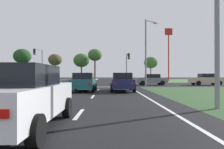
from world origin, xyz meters
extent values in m
plane|color=black|center=(0.00, 30.00, 0.00)|extent=(200.00, 200.00, 0.00)
cube|color=#476B38|center=(25.50, 54.50, 0.00)|extent=(35.00, 35.00, 0.01)
cube|color=gray|center=(0.00, 11.00, 0.07)|extent=(1.20, 22.00, 0.14)
cube|color=#ADA89E|center=(0.00, 55.00, 0.07)|extent=(1.20, 36.00, 0.14)
cube|color=silver|center=(3.50, 5.99, 0.01)|extent=(0.14, 2.00, 0.01)
cube|color=silver|center=(3.50, 11.99, 0.01)|extent=(0.14, 2.00, 0.01)
cube|color=silver|center=(3.50, 17.99, 0.01)|extent=(0.14, 2.00, 0.01)
cube|color=silver|center=(6.85, 12.00, 0.01)|extent=(0.14, 24.00, 0.01)
cube|color=silver|center=(3.80, 23.00, 0.01)|extent=(6.40, 0.50, 0.01)
cube|color=silver|center=(-6.40, 24.80, 0.01)|extent=(0.70, 2.80, 0.01)
cube|color=silver|center=(-5.25, 24.80, 0.01)|extent=(0.70, 2.80, 0.01)
cube|color=silver|center=(-4.10, 24.80, 0.01)|extent=(0.70, 2.80, 0.01)
cube|color=silver|center=(-2.95, 24.80, 0.01)|extent=(0.70, 2.80, 0.01)
cube|color=silver|center=(-1.80, 24.80, 0.01)|extent=(0.70, 2.80, 0.01)
cube|color=#161E47|center=(5.62, 16.65, 0.68)|extent=(1.78, 4.56, 0.73)
cube|color=black|center=(5.62, 16.50, 1.31)|extent=(1.56, 2.10, 0.52)
cube|color=red|center=(4.95, 14.35, 0.76)|extent=(0.20, 0.04, 0.14)
cube|color=red|center=(6.30, 14.35, 0.76)|extent=(0.20, 0.04, 0.14)
cylinder|color=black|center=(4.74, 18.11, 0.32)|extent=(0.22, 0.64, 0.64)
cylinder|color=black|center=(6.51, 18.11, 0.32)|extent=(0.22, 0.64, 0.64)
cylinder|color=black|center=(4.74, 15.19, 0.32)|extent=(0.22, 0.64, 0.64)
cylinder|color=black|center=(6.51, 15.19, 0.32)|extent=(0.22, 0.64, 0.64)
cube|color=silver|center=(2.31, 4.01, 0.71)|extent=(1.77, 4.47, 0.78)
cube|color=black|center=(2.31, 3.86, 1.36)|extent=(1.56, 2.06, 0.52)
cube|color=red|center=(2.98, 1.76, 0.79)|extent=(0.20, 0.04, 0.14)
cylinder|color=black|center=(1.42, 5.45, 0.32)|extent=(0.22, 0.64, 0.64)
cylinder|color=black|center=(3.19, 5.45, 0.32)|extent=(0.22, 0.64, 0.64)
cylinder|color=black|center=(3.19, 2.58, 0.32)|extent=(0.22, 0.64, 0.64)
cube|color=slate|center=(10.36, 27.80, 0.66)|extent=(4.13, 1.76, 0.69)
cube|color=black|center=(10.51, 27.80, 1.27)|extent=(1.90, 1.55, 0.52)
cube|color=red|center=(12.45, 27.13, 0.73)|extent=(0.04, 0.20, 0.14)
cube|color=red|center=(12.45, 28.47, 0.73)|extent=(0.04, 0.20, 0.14)
cylinder|color=black|center=(9.04, 26.92, 0.32)|extent=(0.64, 0.22, 0.64)
cylinder|color=black|center=(9.04, 28.68, 0.32)|extent=(0.64, 0.22, 0.64)
cylinder|color=black|center=(11.68, 26.92, 0.32)|extent=(0.64, 0.22, 0.64)
cylinder|color=black|center=(11.68, 28.68, 0.32)|extent=(0.64, 0.22, 0.64)
cube|color=#19565B|center=(2.36, 16.60, 0.68)|extent=(1.82, 4.17, 0.72)
cube|color=black|center=(2.36, 16.45, 1.30)|extent=(1.60, 1.92, 0.52)
cube|color=red|center=(1.67, 14.50, 0.75)|extent=(0.20, 0.04, 0.14)
cube|color=red|center=(3.05, 14.50, 0.75)|extent=(0.20, 0.04, 0.14)
cylinder|color=black|center=(1.45, 17.94, 0.32)|extent=(0.22, 0.64, 0.64)
cylinder|color=black|center=(3.27, 17.94, 0.32)|extent=(0.22, 0.64, 0.64)
cylinder|color=black|center=(1.45, 15.27, 0.32)|extent=(0.22, 0.64, 0.64)
cylinder|color=black|center=(3.27, 15.27, 0.32)|extent=(0.22, 0.64, 0.64)
cube|color=navy|center=(-2.23, 47.26, 0.63)|extent=(1.79, 4.31, 0.62)
cube|color=black|center=(-2.23, 47.41, 1.20)|extent=(1.57, 1.98, 0.52)
cube|color=red|center=(-1.55, 49.43, 0.69)|extent=(0.20, 0.04, 0.14)
cube|color=red|center=(-2.91, 49.43, 0.69)|extent=(0.20, 0.04, 0.14)
cylinder|color=black|center=(-1.33, 45.88, 0.32)|extent=(0.22, 0.64, 0.64)
cylinder|color=black|center=(-3.12, 45.88, 0.32)|extent=(0.22, 0.64, 0.64)
cylinder|color=black|center=(-1.33, 48.64, 0.32)|extent=(0.22, 0.64, 0.64)
cylinder|color=black|center=(-3.12, 48.64, 0.32)|extent=(0.22, 0.64, 0.64)
cube|color=#BCAD8E|center=(17.96, 27.66, 0.70)|extent=(4.46, 1.75, 0.76)
cube|color=black|center=(18.11, 27.66, 1.34)|extent=(2.05, 1.54, 0.52)
cube|color=red|center=(20.21, 28.33, 0.77)|extent=(0.04, 0.20, 0.14)
cylinder|color=black|center=(16.53, 26.79, 0.32)|extent=(0.64, 0.22, 0.64)
cylinder|color=black|center=(16.53, 28.54, 0.32)|extent=(0.64, 0.22, 0.64)
cylinder|color=black|center=(19.39, 26.79, 0.32)|extent=(0.64, 0.22, 0.64)
cylinder|color=black|center=(19.39, 28.54, 0.32)|extent=(0.64, 0.22, 0.64)
cylinder|color=gray|center=(7.60, 36.60, 2.58)|extent=(0.18, 0.18, 5.16)
cylinder|color=gray|center=(7.60, 34.32, 4.91)|extent=(0.12, 4.55, 0.12)
cube|color=black|center=(7.60, 32.05, 4.38)|extent=(0.32, 0.26, 0.95)
sphere|color=#360503|center=(7.60, 31.89, 4.68)|extent=(0.20, 0.20, 0.20)
sphere|color=#3A2405|center=(7.60, 31.89, 4.38)|extent=(0.20, 0.20, 0.20)
sphere|color=green|center=(7.60, 31.89, 4.08)|extent=(0.20, 0.20, 0.20)
cylinder|color=gray|center=(-7.60, 36.60, 2.96)|extent=(0.18, 0.18, 5.93)
cylinder|color=gray|center=(-7.60, 34.64, 5.68)|extent=(0.12, 3.92, 0.12)
cube|color=black|center=(-7.60, 32.68, 5.15)|extent=(0.32, 0.26, 0.95)
sphere|color=#360503|center=(-7.60, 32.52, 5.45)|extent=(0.20, 0.20, 0.20)
sphere|color=#3A2405|center=(-7.60, 32.52, 5.15)|extent=(0.20, 0.20, 0.20)
sphere|color=green|center=(-7.60, 32.52, 4.85)|extent=(0.20, 0.20, 0.20)
cylinder|color=gray|center=(8.95, 24.07, 4.06)|extent=(0.20, 0.20, 8.12)
cylinder|color=gray|center=(9.63, 24.52, 8.02)|extent=(1.42, 0.99, 0.10)
ellipsoid|color=#B2B2A8|center=(10.31, 24.98, 7.92)|extent=(0.56, 0.28, 0.20)
cylinder|color=#9E8966|center=(0.21, 39.43, 0.55)|extent=(0.16, 0.16, 0.81)
cylinder|color=#232833|center=(0.21, 39.43, 1.38)|extent=(0.34, 0.34, 0.85)
sphere|color=tan|center=(0.21, 39.43, 1.93)|extent=(0.24, 0.24, 0.24)
cylinder|color=red|center=(18.93, 49.69, 5.60)|extent=(0.28, 0.28, 11.21)
cube|color=red|center=(18.93, 49.69, 12.01)|extent=(1.80, 0.30, 1.60)
torus|color=yellow|center=(18.54, 49.86, 12.01)|extent=(0.96, 0.16, 0.96)
torus|color=yellow|center=(19.33, 49.86, 12.01)|extent=(0.96, 0.16, 0.96)
cylinder|color=#423323|center=(-20.84, 59.98, 2.76)|extent=(0.40, 0.40, 5.52)
ellipsoid|color=#1E421E|center=(-20.84, 59.98, 6.90)|extent=(5.02, 5.02, 4.27)
cylinder|color=#423323|center=(-12.07, 62.77, 2.48)|extent=(0.32, 0.32, 4.96)
ellipsoid|color=#4C4728|center=(-12.07, 62.77, 6.10)|extent=(4.15, 4.15, 3.53)
cylinder|color=#423323|center=(-3.71, 60.13, 2.23)|extent=(0.40, 0.40, 4.46)
ellipsoid|color=#38602D|center=(-3.71, 60.13, 5.75)|extent=(4.68, 4.68, 3.98)
cylinder|color=#423323|center=(0.41, 57.77, 3.00)|extent=(0.40, 0.40, 6.00)
ellipsoid|color=#38602D|center=(0.41, 57.77, 7.10)|extent=(3.98, 3.98, 3.38)
cylinder|color=#423323|center=(16.87, 61.40, 2.03)|extent=(0.29, 0.29, 4.05)
ellipsoid|color=#38602D|center=(16.87, 61.40, 5.17)|extent=(4.05, 4.05, 3.44)
camera|label=1|loc=(4.57, -1.37, 1.36)|focal=33.75mm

